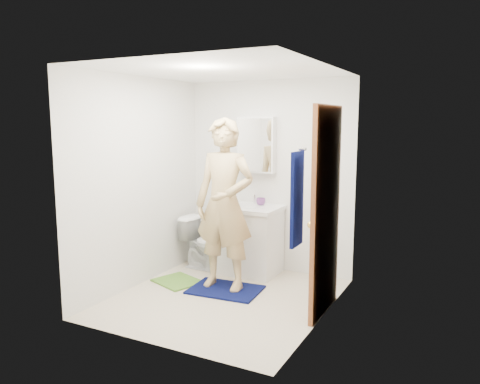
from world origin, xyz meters
name	(u,v)px	position (x,y,z in m)	size (l,w,h in m)	color
floor	(223,299)	(0.00, 0.00, -0.01)	(2.20, 2.40, 0.02)	beige
ceiling	(222,69)	(0.00, 0.00, 2.41)	(2.20, 2.40, 0.02)	white
wall_back	(269,176)	(0.00, 1.21, 1.20)	(2.20, 0.02, 2.40)	silver
wall_front	(150,207)	(0.00, -1.21, 1.20)	(2.20, 0.02, 2.40)	silver
wall_left	(139,182)	(-1.11, 0.00, 1.20)	(0.02, 2.40, 2.40)	silver
wall_right	(326,196)	(1.11, 0.00, 1.20)	(0.02, 2.40, 2.40)	silver
vanity_cabinet	(248,241)	(-0.15, 0.91, 0.40)	(0.75, 0.55, 0.80)	white
countertop	(248,208)	(-0.15, 0.91, 0.83)	(0.79, 0.59, 0.05)	white
sink_basin	(248,207)	(-0.15, 0.91, 0.84)	(0.40, 0.40, 0.03)	white
faucet	(255,199)	(-0.15, 1.09, 0.91)	(0.03, 0.03, 0.12)	silver
medicine_cabinet	(256,145)	(-0.15, 1.14, 1.60)	(0.50, 0.12, 0.70)	white
mirror_panel	(254,145)	(-0.15, 1.08, 1.60)	(0.46, 0.01, 0.66)	white
door	(326,211)	(1.07, 0.15, 1.02)	(0.05, 0.80, 2.05)	#975229
door_knob	(311,225)	(1.03, -0.17, 0.95)	(0.07, 0.07, 0.07)	gold
towel	(297,199)	(1.03, -0.57, 1.25)	(0.03, 0.24, 0.80)	#060D3F
towel_hook	(302,149)	(1.07, -0.57, 1.67)	(0.02, 0.02, 0.06)	silver
toilet	(207,243)	(-0.69, 0.80, 0.34)	(0.38, 0.66, 0.67)	white
bath_mat	(225,290)	(-0.09, 0.21, 0.01)	(0.78, 0.56, 0.02)	#060D3F
green_rug	(178,281)	(-0.73, 0.19, 0.01)	(0.52, 0.44, 0.02)	#578B2E
soap_dispenser	(232,199)	(-0.34, 0.83, 0.94)	(0.08, 0.09, 0.18)	#B25D53
toothbrush_cup	(261,202)	(-0.04, 1.05, 0.90)	(0.12, 0.12, 0.09)	#783E88
man	(225,204)	(-0.13, 0.26, 0.98)	(0.70, 0.46, 1.91)	tan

